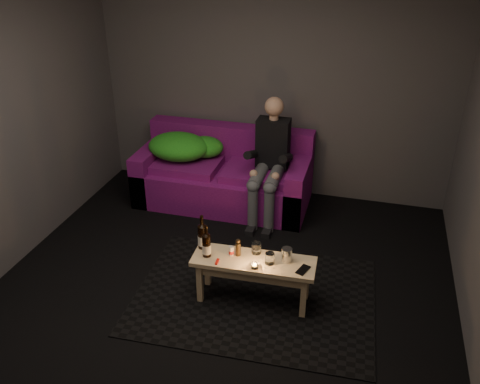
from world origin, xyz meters
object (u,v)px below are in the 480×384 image
object	(u,v)px
person	(270,158)
coffee_table	(254,267)
beer_bottle_a	(202,236)
sofa	(224,177)
beer_bottle_b	(207,245)
steel_cup	(287,255)

from	to	relation	value
person	coffee_table	size ratio (longest dim) A/B	1.24
person	beer_bottle_a	size ratio (longest dim) A/B	4.14
sofa	beer_bottle_b	size ratio (longest dim) A/B	6.63
sofa	coffee_table	bearing A→B (deg)	-65.41
coffee_table	person	bearing A→B (deg)	97.65
beer_bottle_b	steel_cup	xyz separation A→B (m)	(0.65, 0.10, -0.05)
person	beer_bottle_a	world-z (taller)	person
person	beer_bottle_b	xyz separation A→B (m)	(-0.19, -1.54, -0.14)
beer_bottle_a	beer_bottle_b	distance (m)	0.13
beer_bottle_b	steel_cup	bearing A→B (deg)	8.94
beer_bottle_b	steel_cup	size ratio (longest dim) A/B	2.44
person	steel_cup	distance (m)	1.52
beer_bottle_b	beer_bottle_a	bearing A→B (deg)	124.38
beer_bottle_a	steel_cup	distance (m)	0.73
beer_bottle_a	sofa	bearing A→B (deg)	100.37
person	steel_cup	size ratio (longest dim) A/B	10.79
sofa	beer_bottle_b	xyz separation A→B (m)	(0.36, -1.69, 0.22)
beer_bottle_b	person	bearing A→B (deg)	82.93
sofa	coffee_table	distance (m)	1.81
sofa	steel_cup	bearing A→B (deg)	-57.40
sofa	person	bearing A→B (deg)	-15.82
person	sofa	bearing A→B (deg)	164.18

